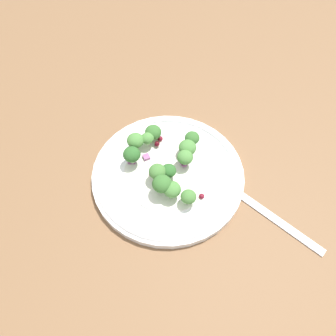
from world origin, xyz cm
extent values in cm
cube|color=brown|center=(0.00, 0.00, -1.00)|extent=(180.00, 180.00, 2.00)
cylinder|color=white|center=(1.51, -1.18, 0.60)|extent=(24.02, 24.02, 1.20)
torus|color=white|center=(1.51, -1.18, 1.20)|extent=(23.10, 23.10, 1.00)
cylinder|color=white|center=(1.51, -1.18, 1.30)|extent=(13.93, 13.93, 0.20)
cylinder|color=#9EC684|center=(5.22, 0.75, 2.17)|extent=(0.99, 0.99, 0.99)
ellipsoid|color=#4C843D|center=(5.22, 0.75, 3.35)|extent=(2.64, 2.64, 1.98)
cylinder|color=#ADD18E|center=(-4.07, -5.70, 1.86)|extent=(1.03, 1.03, 1.03)
ellipsoid|color=#386B2D|center=(-4.07, -5.70, 3.10)|extent=(2.74, 2.74, 2.05)
cylinder|color=#ADD18E|center=(5.50, 3.36, 2.12)|extent=(0.87, 0.87, 0.87)
ellipsoid|color=#477A38|center=(5.50, 3.36, 3.17)|extent=(2.32, 2.32, 1.74)
cylinder|color=#8EB77A|center=(-0.78, 0.81, 2.30)|extent=(0.94, 0.94, 0.94)
ellipsoid|color=#4C843D|center=(-0.78, 0.81, 3.43)|extent=(2.51, 2.51, 1.88)
cylinder|color=#ADD18E|center=(-4.99, 0.70, 2.07)|extent=(0.91, 0.91, 0.91)
ellipsoid|color=#386B2D|center=(-4.99, 0.70, 3.16)|extent=(2.42, 2.42, 1.82)
cylinder|color=#ADD18E|center=(-2.43, -6.07, 2.37)|extent=(0.79, 0.79, 0.79)
ellipsoid|color=#4C843D|center=(-2.43, -6.07, 3.32)|extent=(2.10, 2.10, 1.58)
cylinder|color=#9EC684|center=(-2.97, 0.54, 1.80)|extent=(1.06, 1.06, 1.06)
ellipsoid|color=#4C843D|center=(-2.97, 0.54, 3.07)|extent=(2.82, 2.82, 2.12)
cylinder|color=#9EC684|center=(3.15, -2.29, 2.35)|extent=(0.99, 0.99, 0.99)
ellipsoid|color=#477A38|center=(3.15, -2.29, 3.54)|extent=(2.64, 2.64, 1.98)
cylinder|color=#ADD18E|center=(-1.31, -7.68, 2.16)|extent=(1.04, 1.04, 1.04)
ellipsoid|color=#4C843D|center=(-1.31, -7.68, 3.41)|extent=(2.78, 2.78, 2.08)
cylinder|color=#8EB77A|center=(5.06, -0.85, 2.46)|extent=(1.10, 1.10, 1.10)
ellipsoid|color=#386B2D|center=(5.06, -0.85, 3.79)|extent=(2.94, 2.94, 2.21)
cylinder|color=#8EB77A|center=(2.23, -0.82, 2.14)|extent=(0.87, 0.87, 0.87)
ellipsoid|color=#2D6028|center=(2.23, -0.82, 3.19)|extent=(2.33, 2.33, 1.75)
cylinder|color=#8EB77A|center=(1.53, -7.13, 2.38)|extent=(1.03, 1.03, 1.03)
ellipsoid|color=#2D6028|center=(1.53, -7.13, 3.61)|extent=(2.74, 2.74, 2.06)
sphere|color=maroon|center=(-1.79, 0.35, 1.81)|extent=(0.98, 0.98, 0.98)
sphere|color=maroon|center=(-4.15, -4.54, 1.77)|extent=(0.88, 0.88, 0.88)
sphere|color=#4C0A14|center=(2.56, -3.45, 1.88)|extent=(0.90, 0.90, 0.90)
sphere|color=maroon|center=(3.97, 5.02, 1.63)|extent=(0.84, 0.84, 0.84)
sphere|color=#4C0A14|center=(-2.78, -4.59, 2.01)|extent=(0.88, 0.88, 0.88)
cube|color=#934C84|center=(1.36, -7.38, 1.42)|extent=(1.59, 1.54, 0.40)
cube|color=#A35B93|center=(-0.37, -5.40, 1.61)|extent=(1.44, 1.44, 0.53)
cube|color=#934C84|center=(-0.79, 0.63, 1.83)|extent=(1.62, 1.45, 0.36)
cube|color=silver|center=(3.46, 16.77, 0.25)|extent=(6.76, 14.35, 0.50)
cube|color=silver|center=(-0.04, 8.15, 0.25)|extent=(3.58, 4.24, 0.50)
camera|label=1|loc=(28.93, 8.38, 47.30)|focal=36.97mm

